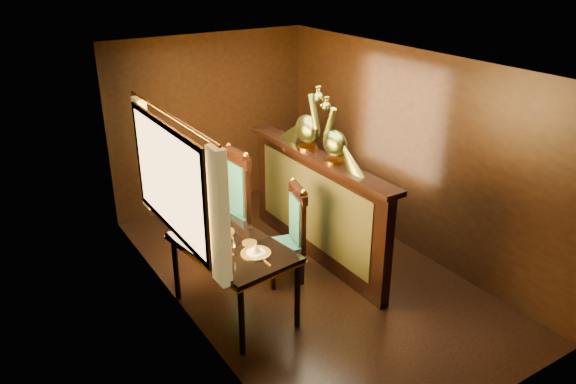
# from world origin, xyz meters

# --- Properties ---
(ground) EXTENTS (5.00, 5.00, 0.00)m
(ground) POSITION_xyz_m (0.00, 0.00, 0.00)
(ground) COLOR black
(ground) RESTS_ON ground
(room_shell) EXTENTS (3.04, 5.04, 2.52)m
(room_shell) POSITION_xyz_m (-0.09, 0.02, 1.58)
(room_shell) COLOR black
(room_shell) RESTS_ON ground
(partition) EXTENTS (0.26, 2.70, 1.36)m
(partition) POSITION_xyz_m (0.32, 0.30, 0.71)
(partition) COLOR black
(partition) RESTS_ON ground
(dining_table) EXTENTS (0.99, 1.45, 1.00)m
(dining_table) POSITION_xyz_m (-1.05, -0.19, 0.73)
(dining_table) COLOR black
(dining_table) RESTS_ON ground
(chair_left) EXTENTS (0.52, 0.53, 1.19)m
(chair_left) POSITION_xyz_m (-0.18, 0.06, 0.62)
(chair_left) COLOR black
(chair_left) RESTS_ON ground
(chair_right) EXTENTS (0.52, 0.56, 1.40)m
(chair_right) POSITION_xyz_m (-0.48, 0.92, 0.73)
(chair_right) COLOR black
(chair_right) RESTS_ON ground
(peacock_left) EXTENTS (0.23, 0.60, 0.72)m
(peacock_left) POSITION_xyz_m (0.33, -0.03, 1.72)
(peacock_left) COLOR #1A4E2F
(peacock_left) RESTS_ON partition
(peacock_right) EXTENTS (0.25, 0.67, 0.80)m
(peacock_right) POSITION_xyz_m (0.33, 0.50, 1.76)
(peacock_right) COLOR #1A4E2F
(peacock_right) RESTS_ON partition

